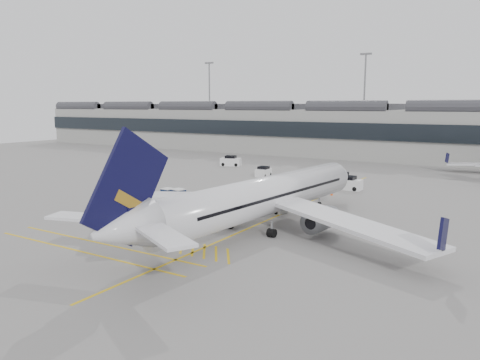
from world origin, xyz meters
The scene contains 18 objects.
ground centered at (0.00, 0.00, 0.00)m, with size 220.00×220.00×0.00m, color gray.
terminal centered at (0.00, 71.93, 6.14)m, with size 200.00×20.45×12.40m.
light_masts centered at (-1.67, 86.00, 14.49)m, with size 113.00×0.60×25.45m.
apron_markings centered at (10.00, 10.00, 0.01)m, with size 0.25×60.00×0.01m, color gold.
airliner_main centered at (11.08, 1.78, 3.13)m, with size 36.51×40.05×10.65m.
belt_loader centered at (7.97, 9.05, 0.61)m, with size 5.23×2.14×2.10m.
baggage_cart_a centered at (4.63, 7.41, 1.04)m, with size 2.06×1.79×1.94m.
baggage_cart_b centered at (-0.14, 7.91, 0.86)m, with size 1.74×1.53×1.60m.
baggage_cart_c centered at (-5.48, 7.23, 0.89)m, with size 1.72×1.48×1.67m.
baggage_cart_d centered at (-3.69, 7.14, 0.95)m, with size 1.95×1.73×1.77m.
ramp_agent_a centered at (4.52, 9.49, 0.95)m, with size 0.69×0.45×1.90m, color orange.
ramp_agent_b centered at (5.95, 2.59, 0.91)m, with size 0.89×0.69×1.83m, color #E24C0B.
pushback_tug centered at (-2.48, 6.32, 0.68)m, with size 3.16×2.61×1.53m.
safety_cone_nose centered at (10.79, 22.02, 0.26)m, with size 0.38×0.38×0.53m, color #F24C0A.
safety_cone_engine centered at (13.28, 7.25, 0.28)m, with size 0.41×0.41×0.57m, color #F24C0A.
service_van_left centered at (-17.76, 40.91, 0.92)m, with size 4.43×3.09×2.07m.
service_van_mid centered at (-5.26, 31.90, 0.78)m, with size 1.90×3.49×1.74m.
service_van_right centered at (11.20, 27.42, 0.89)m, with size 3.92×2.05×1.99m.
Camera 1 is at (33.00, -37.45, 12.11)m, focal length 35.00 mm.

